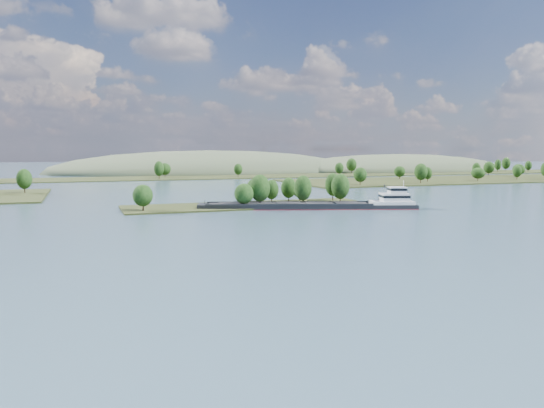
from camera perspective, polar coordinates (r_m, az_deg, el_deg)
name	(u,v)px	position (r m, az deg, el deg)	size (l,w,h in m)	color
ground	(308,226)	(159.45, 3.92, -2.39)	(1800.00, 1800.00, 0.00)	#3D576A
tree_island	(265,196)	(215.75, -0.77, 0.86)	(100.00, 31.61, 13.90)	black
right_bank	(490,178)	(437.84, 22.38, 2.58)	(320.00, 90.00, 14.71)	black
back_shoreline	(177,177)	(430.87, -10.14, 2.86)	(900.00, 60.00, 15.35)	black
hill_east	(398,171)	(591.36, 13.38, 3.52)	(260.00, 140.00, 36.00)	#3E4B33
hill_west	(211,172)	(539.25, -6.58, 3.42)	(320.00, 160.00, 44.00)	#3E4B33
cargo_barge	(323,205)	(207.22, 5.53, -0.09)	(83.88, 34.98, 11.47)	black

